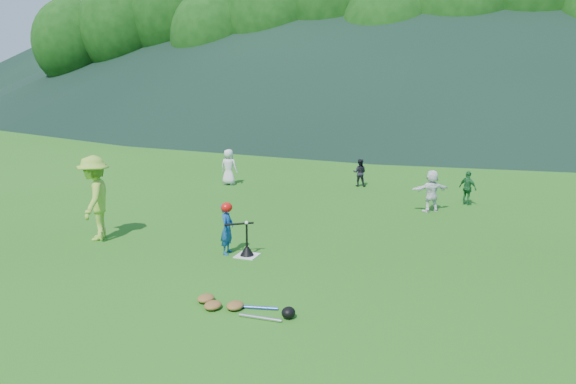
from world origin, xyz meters
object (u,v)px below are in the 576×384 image
(home_plate, at_px, (247,256))
(fielder_a, at_px, (229,167))
(batter_child, at_px, (227,229))
(adult_coach, at_px, (95,198))
(equipment_pile, at_px, (235,306))
(batting_tee, at_px, (247,250))
(fielder_c, at_px, (468,188))
(fielder_b, at_px, (360,173))
(fielder_d, at_px, (431,191))

(home_plate, distance_m, fielder_a, 7.93)
(batter_child, height_order, adult_coach, adult_coach)
(fielder_a, relative_size, equipment_pile, 0.69)
(batting_tee, bearing_deg, fielder_c, 58.05)
(fielder_b, height_order, fielder_c, fielder_c)
(home_plate, bearing_deg, fielder_b, 86.57)
(adult_coach, bearing_deg, fielder_a, 155.13)
(fielder_c, bearing_deg, fielder_d, 88.27)
(adult_coach, bearing_deg, fielder_b, 127.45)
(fielder_a, xyz_separation_m, fielder_b, (4.34, 1.31, -0.15))
(fielder_d, bearing_deg, adult_coach, 2.56)
(fielder_d, height_order, batting_tee, fielder_d)
(home_plate, distance_m, batting_tee, 0.12)
(batter_child, bearing_deg, fielder_a, 20.15)
(equipment_pile, bearing_deg, batter_child, 118.78)
(adult_coach, height_order, fielder_b, adult_coach)
(equipment_pile, bearing_deg, fielder_c, 71.02)
(fielder_a, bearing_deg, equipment_pile, 117.81)
(fielder_a, bearing_deg, home_plate, 120.06)
(home_plate, bearing_deg, fielder_d, 59.21)
(home_plate, relative_size, batting_tee, 0.66)
(home_plate, bearing_deg, batting_tee, 0.00)
(fielder_b, bearing_deg, fielder_d, 127.71)
(adult_coach, distance_m, fielder_d, 8.91)
(batting_tee, bearing_deg, fielder_b, 86.57)
(batter_child, xyz_separation_m, fielder_c, (4.59, 6.60, -0.05))
(adult_coach, xyz_separation_m, fielder_b, (4.31, 8.30, -0.51))
(batter_child, height_order, equipment_pile, batter_child)
(fielder_b, distance_m, fielder_d, 3.92)
(adult_coach, relative_size, fielder_c, 1.96)
(home_plate, xyz_separation_m, batting_tee, (0.00, 0.00, 0.12))
(batting_tee, height_order, equipment_pile, batting_tee)
(batter_child, relative_size, fielder_c, 1.10)
(fielder_a, distance_m, batting_tee, 7.92)
(fielder_b, bearing_deg, equipment_pile, 86.30)
(home_plate, xyz_separation_m, batter_child, (-0.47, 0.01, 0.54))
(fielder_c, bearing_deg, equipment_pile, 106.04)
(fielder_a, height_order, fielder_c, fielder_a)
(batter_child, distance_m, batting_tee, 0.63)
(batter_child, distance_m, fielder_b, 8.26)
(equipment_pile, bearing_deg, adult_coach, 152.32)
(adult_coach, height_order, batting_tee, adult_coach)
(adult_coach, height_order, fielder_a, adult_coach)
(home_plate, distance_m, fielder_b, 8.24)
(adult_coach, relative_size, batting_tee, 2.91)
(adult_coach, bearing_deg, home_plate, 66.10)
(batting_tee, relative_size, equipment_pile, 0.38)
(fielder_b, height_order, batting_tee, fielder_b)
(fielder_d, relative_size, equipment_pile, 0.66)
(fielder_d, height_order, equipment_pile, fielder_d)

